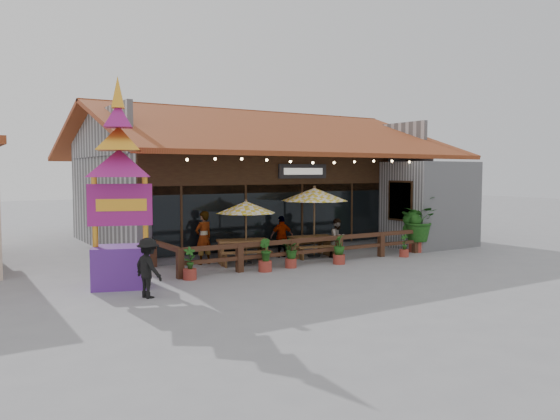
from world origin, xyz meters
TOP-DOWN VIEW (x-y plane):
  - ground at (0.00, 0.00)m, footprint 100.00×100.00m
  - restaurant_building at (0.26, 6.61)m, footprint 15.50×14.73m
  - patio_railing at (-2.25, -0.27)m, footprint 10.00×2.60m
  - umbrella_left at (-3.55, 0.81)m, footprint 2.60×2.60m
  - umbrella_right at (-0.64, 0.82)m, footprint 2.64×2.64m
  - picnic_table_left at (-3.66, 0.85)m, footprint 2.11×1.94m
  - picnic_table_right at (-0.75, 0.87)m, footprint 1.81×1.62m
  - thai_sign_tower at (-8.32, -0.77)m, footprint 2.92×2.92m
  - tropical_plant at (3.51, -0.35)m, footprint 2.01×2.07m
  - diner_a at (-4.85, 1.47)m, footprint 0.76×0.59m
  - diner_b at (-0.01, 0.20)m, footprint 0.76×0.62m
  - diner_c at (-1.74, 1.36)m, footprint 0.96×0.52m
  - pedestrian at (-8.10, -2.39)m, footprint 0.80×1.10m
  - planter_a at (-6.31, -0.77)m, footprint 0.40×0.40m
  - planter_b at (-3.77, -0.84)m, footprint 0.43×0.44m
  - planter_c at (-2.68, -0.69)m, footprint 0.68×0.62m
  - planter_d at (-0.88, -0.97)m, footprint 0.51×0.51m
  - planter_e at (2.18, -1.01)m, footprint 0.35×0.35m

SIDE VIEW (x-z plane):
  - ground at x=0.00m, z-range 0.00..0.00m
  - planter_e at x=2.18m, z-range -0.07..0.79m
  - planter_a at x=-6.31m, z-range -0.08..0.90m
  - planter_b at x=-3.77m, z-range -0.05..1.00m
  - planter_d at x=-0.88m, z-range -0.02..0.99m
  - picnic_table_right at x=-0.75m, z-range 0.14..0.92m
  - planter_c at x=-2.68m, z-range 0.06..1.00m
  - picnic_table_left at x=-3.66m, z-range 0.15..0.99m
  - patio_railing at x=-2.25m, z-range 0.15..1.07m
  - diner_b at x=-0.01m, z-range 0.00..1.45m
  - pedestrian at x=-8.10m, z-range 0.00..1.52m
  - diner_c at x=-1.74m, z-range 0.00..1.55m
  - diner_a at x=-4.85m, z-range 0.00..1.84m
  - tropical_plant at x=3.51m, z-range 0.16..2.34m
  - umbrella_left at x=-3.55m, z-range 0.83..3.07m
  - restaurant_building at x=0.26m, z-range -0.84..5.25m
  - umbrella_right at x=-0.64m, z-range 0.99..3.66m
  - thai_sign_tower at x=-8.32m, z-range 0.18..6.35m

